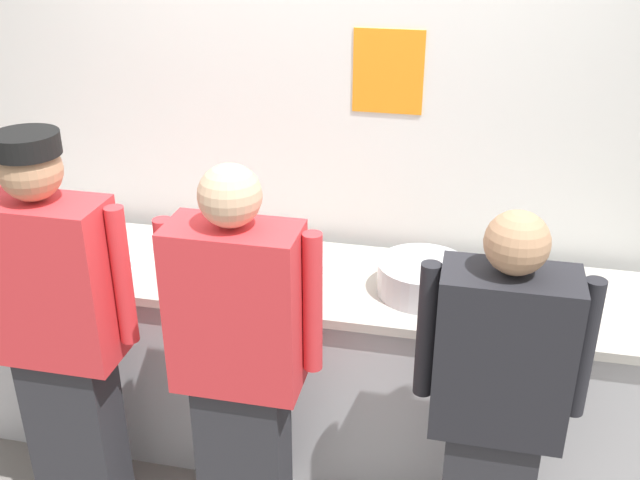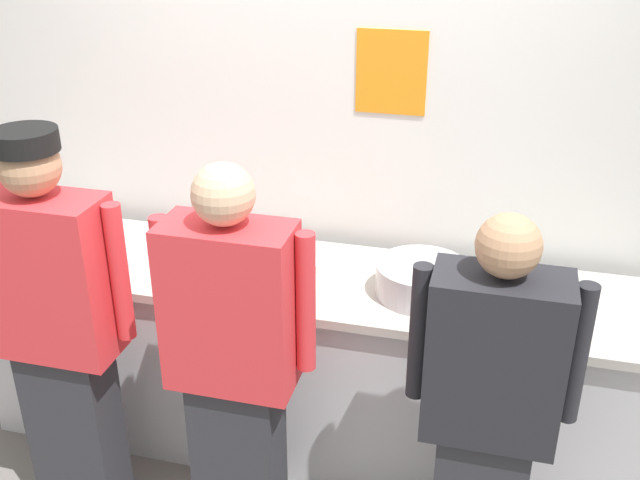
{
  "view_description": "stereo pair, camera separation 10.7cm",
  "coord_description": "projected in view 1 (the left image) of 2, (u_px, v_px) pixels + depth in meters",
  "views": [
    {
      "loc": [
        0.69,
        -2.42,
        2.47
      ],
      "look_at": [
        0.06,
        0.39,
        1.09
      ],
      "focal_mm": 41.71,
      "sensor_mm": 36.0,
      "label": 1
    },
    {
      "loc": [
        0.79,
        -2.4,
        2.47
      ],
      "look_at": [
        0.06,
        0.39,
        1.09
      ],
      "focal_mm": 41.71,
      "sensor_mm": 36.0,
      "label": 2
    }
  ],
  "objects": [
    {
      "name": "wall_back",
      "position": [
        327.0,
        154.0,
        3.51
      ],
      "size": [
        4.79,
        0.11,
        2.63
      ],
      "color": "silver",
      "rests_on": "ground"
    },
    {
      "name": "prep_counter",
      "position": [
        305.0,
        362.0,
        3.46
      ],
      "size": [
        3.05,
        0.69,
        0.92
      ],
      "color": "silver",
      "rests_on": "ground"
    },
    {
      "name": "chef_near_left",
      "position": [
        60.0,
        332.0,
        2.85
      ],
      "size": [
        0.62,
        0.24,
        1.71
      ],
      "color": "#2D2D33",
      "rests_on": "ground"
    },
    {
      "name": "chef_center",
      "position": [
        240.0,
        365.0,
        2.73
      ],
      "size": [
        0.61,
        0.24,
        1.66
      ],
      "color": "#2D2D33",
      "rests_on": "ground"
    },
    {
      "name": "chef_far_right",
      "position": [
        496.0,
        409.0,
        2.57
      ],
      "size": [
        0.58,
        0.24,
        1.58
      ],
      "color": "#2D2D33",
      "rests_on": "ground"
    },
    {
      "name": "plate_stack_front",
      "position": [
        187.0,
        270.0,
        3.25
      ],
      "size": [
        0.22,
        0.22,
        0.05
      ],
      "color": "white",
      "rests_on": "prep_counter"
    },
    {
      "name": "plate_stack_rear",
      "position": [
        539.0,
        301.0,
        2.97
      ],
      "size": [
        0.24,
        0.24,
        0.08
      ],
      "color": "white",
      "rests_on": "prep_counter"
    },
    {
      "name": "mixing_bowl_steel",
      "position": [
        423.0,
        278.0,
        3.09
      ],
      "size": [
        0.38,
        0.38,
        0.14
      ],
      "primitive_type": "cylinder",
      "color": "#B7BABF",
      "rests_on": "prep_counter"
    },
    {
      "name": "sheet_tray",
      "position": [
        101.0,
        252.0,
        3.44
      ],
      "size": [
        0.48,
        0.39,
        0.02
      ],
      "primitive_type": "cube",
      "rotation": [
        0.0,
        0.0,
        -0.22
      ],
      "color": "#B7BABF",
      "rests_on": "prep_counter"
    },
    {
      "name": "squeeze_bottle_primary",
      "position": [
        304.0,
        269.0,
        3.1
      ],
      "size": [
        0.06,
        0.06,
        0.2
      ],
      "color": "#E5E066",
      "rests_on": "prep_counter"
    },
    {
      "name": "ramekin_green_sauce",
      "position": [
        246.0,
        251.0,
        3.43
      ],
      "size": [
        0.1,
        0.1,
        0.04
      ],
      "color": "white",
      "rests_on": "prep_counter"
    },
    {
      "name": "ramekin_yellow_sauce",
      "position": [
        320.0,
        265.0,
        3.3
      ],
      "size": [
        0.09,
        0.09,
        0.04
      ],
      "color": "white",
      "rests_on": "prep_counter"
    },
    {
      "name": "deli_cup",
      "position": [
        280.0,
        248.0,
        3.39
      ],
      "size": [
        0.09,
        0.09,
        0.1
      ],
      "primitive_type": "cylinder",
      "color": "white",
      "rests_on": "prep_counter"
    }
  ]
}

